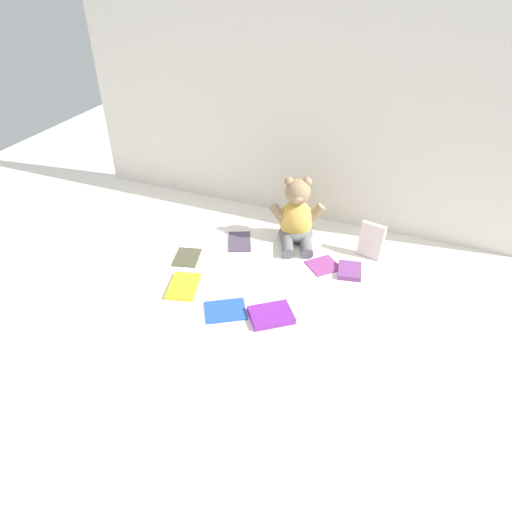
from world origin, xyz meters
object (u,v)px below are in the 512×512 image
teddy_bear (296,218)px  book_case_2 (226,310)px  book_case_5 (350,271)px  book_case_0 (240,241)px  book_case_1 (371,240)px  book_case_3 (323,265)px  book_case_6 (271,315)px  book_case_4 (187,257)px  book_case_7 (184,286)px

teddy_bear → book_case_2: size_ratio=2.03×
teddy_bear → book_case_5: 0.27m
book_case_0 → teddy_bear: bearing=-178.2°
book_case_0 → book_case_1: 0.47m
book_case_0 → book_case_3: size_ratio=1.32×
book_case_3 → book_case_6: bearing=-60.1°
book_case_4 → book_case_0: bearing=-144.4°
book_case_5 → book_case_4: bearing=1.6°
book_case_2 → book_case_0: bearing=165.6°
teddy_bear → book_case_1: 0.27m
book_case_3 → book_case_4: size_ratio=0.88×
book_case_0 → book_case_7: bearing=55.0°
teddy_bear → book_case_0: teddy_bear is taller
teddy_bear → book_case_2: bearing=-121.2°
book_case_1 → book_case_5: book_case_1 is taller
book_case_5 → book_case_1: bearing=-119.3°
book_case_1 → book_case_6: size_ratio=1.00×
book_case_0 → book_case_1: book_case_1 is taller
teddy_bear → book_case_6: bearing=-103.5°
book_case_4 → book_case_7: size_ratio=0.86×
book_case_7 → book_case_0: bearing=64.1°
teddy_bear → book_case_2: 0.46m
book_case_1 → book_case_3: 0.19m
book_case_6 → book_case_3: bearing=129.2°
book_case_5 → book_case_7: size_ratio=0.71×
teddy_bear → book_case_3: size_ratio=2.50×
teddy_bear → book_case_0: size_ratio=1.89×
book_case_1 → book_case_0: bearing=-155.3°
book_case_0 → book_case_2: same height
teddy_bear → book_case_1: (0.27, 0.00, -0.03)m
book_case_3 → book_case_7: bearing=-99.9°
book_case_4 → book_case_5: book_case_5 is taller
book_case_2 → book_case_4: size_ratio=1.08×
book_case_4 → book_case_5: size_ratio=1.21×
book_case_4 → book_case_7: 0.17m
book_case_3 → book_case_6: book_case_6 is taller
book_case_3 → book_case_7: size_ratio=0.76×
book_case_3 → book_case_1: bearing=86.4°
teddy_bear → book_case_0: (-0.18, -0.09, -0.09)m
book_case_3 → book_case_6: size_ratio=0.80×
book_case_5 → teddy_bear: bearing=-39.7°
book_case_2 → book_case_6: book_case_6 is taller
teddy_bear → book_case_7: teddy_bear is taller
book_case_3 → book_case_2: bearing=-78.7°
teddy_bear → book_case_6: (0.06, -0.42, -0.08)m
book_case_2 → book_case_6: bearing=69.0°
book_case_0 → book_case_4: 0.20m
book_case_3 → book_case_5: (0.09, -0.00, 0.01)m
book_case_2 → book_case_4: book_case_2 is taller
book_case_7 → book_case_6: bearing=-20.0°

